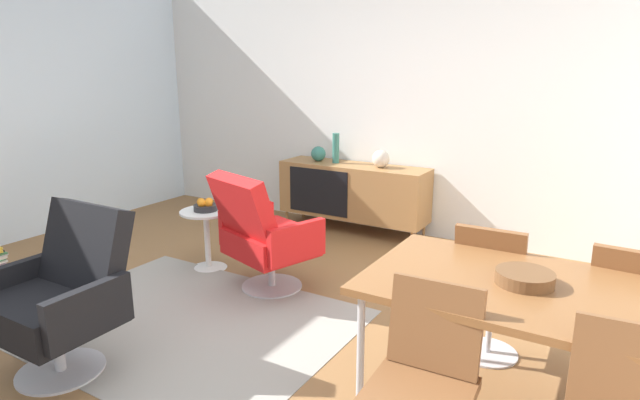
# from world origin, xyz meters

# --- Properties ---
(ground_plane) EXTENTS (8.32, 8.32, 0.00)m
(ground_plane) POSITION_xyz_m (0.00, 0.00, 0.00)
(ground_plane) COLOR olive
(wall_back) EXTENTS (6.80, 0.12, 2.80)m
(wall_back) POSITION_xyz_m (0.00, 2.60, 1.40)
(wall_back) COLOR silver
(wall_back) RESTS_ON ground_plane
(sideboard) EXTENTS (1.60, 0.45, 0.72)m
(sideboard) POSITION_xyz_m (-0.40, 2.30, 0.44)
(sideboard) COLOR olive
(sideboard) RESTS_ON ground_plane
(vase_cobalt) EXTENTS (0.16, 0.16, 0.16)m
(vase_cobalt) POSITION_xyz_m (-0.83, 2.30, 0.80)
(vase_cobalt) COLOR #337266
(vase_cobalt) RESTS_ON sideboard
(vase_sculptural_dark) EXTENTS (0.18, 0.18, 0.18)m
(vase_sculptural_dark) POSITION_xyz_m (-0.09, 2.30, 0.81)
(vase_sculptural_dark) COLOR beige
(vase_sculptural_dark) RESTS_ON sideboard
(vase_ceramic_small) EXTENTS (0.07, 0.07, 0.32)m
(vase_ceramic_small) POSITION_xyz_m (-0.61, 2.30, 0.88)
(vase_ceramic_small) COLOR #337266
(vase_ceramic_small) RESTS_ON sideboard
(dining_table) EXTENTS (1.60, 0.90, 0.74)m
(dining_table) POSITION_xyz_m (1.81, -0.11, 0.70)
(dining_table) COLOR brown
(dining_table) RESTS_ON ground_plane
(wooden_bowl_on_table) EXTENTS (0.26, 0.26, 0.06)m
(wooden_bowl_on_table) POSITION_xyz_m (1.71, -0.09, 0.77)
(wooden_bowl_on_table) COLOR brown
(wooden_bowl_on_table) RESTS_ON dining_table
(dining_chair_back_left) EXTENTS (0.41, 0.43, 0.86)m
(dining_chair_back_left) POSITION_xyz_m (1.46, 0.45, 0.47)
(dining_chair_back_left) COLOR brown
(dining_chair_back_left) RESTS_ON ground_plane
(dining_chair_back_right) EXTENTS (0.42, 0.45, 0.86)m
(dining_chair_back_right) POSITION_xyz_m (2.15, 0.45, 0.47)
(dining_chair_back_right) COLOR brown
(dining_chair_back_right) RESTS_ON ground_plane
(dining_chair_front_left) EXTENTS (0.42, 0.44, 0.86)m
(dining_chair_front_left) POSITION_xyz_m (1.46, -0.67, 0.47)
(dining_chair_front_left) COLOR brown
(dining_chair_front_left) RESTS_ON ground_plane
(lounge_chair_red) EXTENTS (0.84, 0.81, 0.95)m
(lounge_chair_red) POSITION_xyz_m (-0.28, 0.57, 0.47)
(lounge_chair_red) COLOR red
(lounge_chair_red) RESTS_ON ground_plane
(armchair_black_shell) EXTENTS (0.72, 0.66, 0.95)m
(armchair_black_shell) POSITION_xyz_m (-0.60, -0.88, 0.47)
(armchair_black_shell) COLOR black
(armchair_black_shell) RESTS_ON ground_plane
(side_table_round) EXTENTS (0.44, 0.44, 0.52)m
(side_table_round) POSITION_xyz_m (-0.98, 0.69, 0.32)
(side_table_round) COLOR white
(side_table_round) RESTS_ON ground_plane
(fruit_bowl) EXTENTS (0.20, 0.20, 0.11)m
(fruit_bowl) POSITION_xyz_m (-0.98, 0.69, 0.56)
(fruit_bowl) COLOR #262628
(fruit_bowl) RESTS_ON side_table_round
(area_rug) EXTENTS (2.20, 1.70, 0.01)m
(area_rug) POSITION_xyz_m (-0.43, -0.16, 0.00)
(area_rug) COLOR gray
(area_rug) RESTS_ON ground_plane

